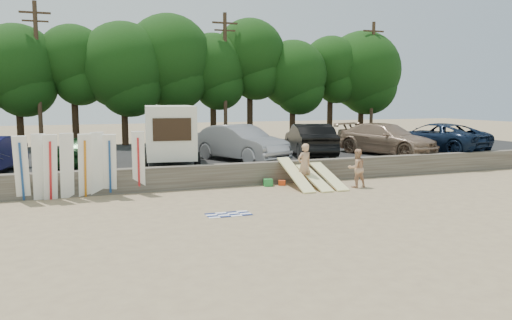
{
  "coord_description": "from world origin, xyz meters",
  "views": [
    {
      "loc": [
        -8.34,
        -17.72,
        3.86
      ],
      "look_at": [
        -0.58,
        3.0,
        1.11
      ],
      "focal_mm": 35.0,
      "sensor_mm": 36.0,
      "label": 1
    }
  ],
  "objects_px": {
    "car_1": "(84,151)",
    "box_trailer": "(169,132)",
    "car_3": "(310,140)",
    "car_4": "(386,139)",
    "beachgoer_a": "(304,165)",
    "cooler": "(268,183)",
    "car_2": "(240,143)",
    "car_5": "(434,138)",
    "beachgoer_b": "(357,168)"
  },
  "relations": [
    {
      "from": "car_3",
      "to": "car_5",
      "type": "bearing_deg",
      "value": -169.44
    },
    {
      "from": "car_5",
      "to": "beachgoer_b",
      "type": "relative_size",
      "value": 3.67
    },
    {
      "from": "box_trailer",
      "to": "car_1",
      "type": "height_order",
      "value": "box_trailer"
    },
    {
      "from": "car_3",
      "to": "beachgoer_b",
      "type": "distance_m",
      "value": 5.78
    },
    {
      "from": "beachgoer_a",
      "to": "box_trailer",
      "type": "bearing_deg",
      "value": -50.78
    },
    {
      "from": "car_1",
      "to": "box_trailer",
      "type": "bearing_deg",
      "value": -169.15
    },
    {
      "from": "car_1",
      "to": "car_2",
      "type": "bearing_deg",
      "value": -163.55
    },
    {
      "from": "beachgoer_b",
      "to": "cooler",
      "type": "xyz_separation_m",
      "value": [
        -3.5,
        1.6,
        -0.68
      ]
    },
    {
      "from": "box_trailer",
      "to": "car_1",
      "type": "bearing_deg",
      "value": 179.51
    },
    {
      "from": "car_1",
      "to": "car_3",
      "type": "bearing_deg",
      "value": -160.87
    },
    {
      "from": "car_3",
      "to": "car_4",
      "type": "height_order",
      "value": "car_3"
    },
    {
      "from": "beachgoer_a",
      "to": "cooler",
      "type": "xyz_separation_m",
      "value": [
        -1.45,
        0.64,
        -0.79
      ]
    },
    {
      "from": "car_1",
      "to": "beachgoer_a",
      "type": "bearing_deg",
      "value": 171.34
    },
    {
      "from": "car_4",
      "to": "cooler",
      "type": "xyz_separation_m",
      "value": [
        -8.62,
        -3.57,
        -1.41
      ]
    },
    {
      "from": "cooler",
      "to": "box_trailer",
      "type": "bearing_deg",
      "value": 148.31
    },
    {
      "from": "car_1",
      "to": "car_5",
      "type": "distance_m",
      "value": 19.51
    },
    {
      "from": "car_2",
      "to": "cooler",
      "type": "distance_m",
      "value": 4.01
    },
    {
      "from": "car_2",
      "to": "cooler",
      "type": "bearing_deg",
      "value": -113.49
    },
    {
      "from": "car_1",
      "to": "beachgoer_a",
      "type": "distance_m",
      "value": 10.16
    },
    {
      "from": "box_trailer",
      "to": "car_3",
      "type": "height_order",
      "value": "box_trailer"
    },
    {
      "from": "car_2",
      "to": "cooler",
      "type": "relative_size",
      "value": 14.45
    },
    {
      "from": "box_trailer",
      "to": "car_1",
      "type": "xyz_separation_m",
      "value": [
        -3.88,
        0.55,
        -0.83
      ]
    },
    {
      "from": "car_2",
      "to": "car_3",
      "type": "xyz_separation_m",
      "value": [
        4.12,
        0.36,
        -0.01
      ]
    },
    {
      "from": "car_1",
      "to": "car_4",
      "type": "height_order",
      "value": "car_4"
    },
    {
      "from": "cooler",
      "to": "beachgoer_a",
      "type": "bearing_deg",
      "value": -11.63
    },
    {
      "from": "beachgoer_a",
      "to": "car_1",
      "type": "bearing_deg",
      "value": -39.31
    },
    {
      "from": "box_trailer",
      "to": "car_1",
      "type": "relative_size",
      "value": 1.08
    },
    {
      "from": "car_2",
      "to": "car_5",
      "type": "bearing_deg",
      "value": -24.92
    },
    {
      "from": "car_2",
      "to": "car_3",
      "type": "relative_size",
      "value": 1.01
    },
    {
      "from": "car_2",
      "to": "cooler",
      "type": "height_order",
      "value": "car_2"
    },
    {
      "from": "beachgoer_b",
      "to": "car_5",
      "type": "bearing_deg",
      "value": -145.67
    },
    {
      "from": "car_5",
      "to": "beachgoer_a",
      "type": "height_order",
      "value": "car_5"
    },
    {
      "from": "car_1",
      "to": "car_3",
      "type": "relative_size",
      "value": 0.79
    },
    {
      "from": "car_4",
      "to": "box_trailer",
      "type": "bearing_deg",
      "value": 158.92
    },
    {
      "from": "car_2",
      "to": "car_3",
      "type": "height_order",
      "value": "car_2"
    },
    {
      "from": "box_trailer",
      "to": "car_3",
      "type": "distance_m",
      "value": 7.79
    },
    {
      "from": "beachgoer_b",
      "to": "car_3",
      "type": "bearing_deg",
      "value": -92.86
    },
    {
      "from": "car_3",
      "to": "cooler",
      "type": "height_order",
      "value": "car_3"
    },
    {
      "from": "box_trailer",
      "to": "cooler",
      "type": "bearing_deg",
      "value": -36.2
    },
    {
      "from": "car_1",
      "to": "beachgoer_a",
      "type": "xyz_separation_m",
      "value": [
        8.99,
        -4.71,
        -0.49
      ]
    },
    {
      "from": "car_1",
      "to": "cooler",
      "type": "xyz_separation_m",
      "value": [
        7.54,
        -4.07,
        -1.28
      ]
    },
    {
      "from": "box_trailer",
      "to": "car_4",
      "type": "relative_size",
      "value": 0.77
    },
    {
      "from": "car_4",
      "to": "cooler",
      "type": "bearing_deg",
      "value": -178.86
    },
    {
      "from": "beachgoer_a",
      "to": "beachgoer_b",
      "type": "xyz_separation_m",
      "value": [
        2.05,
        -0.96,
        -0.11
      ]
    },
    {
      "from": "car_1",
      "to": "car_4",
      "type": "xyz_separation_m",
      "value": [
        16.16,
        -0.5,
        0.14
      ]
    },
    {
      "from": "box_trailer",
      "to": "beachgoer_a",
      "type": "xyz_separation_m",
      "value": [
        5.11,
        -4.15,
        -1.32
      ]
    },
    {
      "from": "beachgoer_a",
      "to": "car_3",
      "type": "bearing_deg",
      "value": -130.72
    },
    {
      "from": "box_trailer",
      "to": "car_1",
      "type": "distance_m",
      "value": 4.01
    },
    {
      "from": "car_2",
      "to": "car_3",
      "type": "bearing_deg",
      "value": -19.07
    },
    {
      "from": "car_2",
      "to": "car_4",
      "type": "distance_m",
      "value": 8.66
    }
  ]
}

